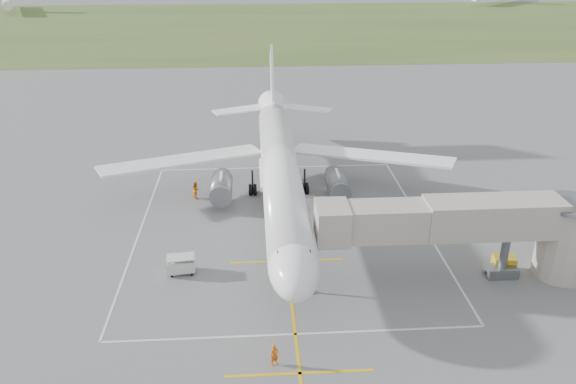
{
  "coord_description": "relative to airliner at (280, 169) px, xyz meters",
  "views": [
    {
      "loc": [
        -2.64,
        -52.54,
        26.49
      ],
      "look_at": [
        0.5,
        -4.0,
        4.0
      ],
      "focal_mm": 35.0,
      "sensor_mm": 36.0,
      "label": 1
    }
  ],
  "objects": [
    {
      "name": "airliner",
      "position": [
        0.0,
        0.0,
        0.0
      ],
      "size": [
        38.93,
        46.75,
        13.52
      ],
      "color": "white",
      "rests_on": "ground"
    },
    {
      "name": "jet_bridge",
      "position": [
        15.72,
        -14.25,
        0.35
      ],
      "size": [
        23.4,
        5.0,
        7.2
      ],
      "color": "gray",
      "rests_on": "ground"
    },
    {
      "name": "apron_markings",
      "position": [
        0.0,
        -6.57,
        -4.38
      ],
      "size": [
        28.2,
        60.0,
        0.01
      ],
      "color": "gold",
      "rests_on": "ground"
    },
    {
      "name": "ramp_worker_nose",
      "position": [
        -1.65,
        -23.81,
        -3.57
      ],
      "size": [
        0.71,
        0.61,
        1.64
      ],
      "primitive_type": "imported",
      "rotation": [
        0.0,
        0.0,
        0.45
      ],
      "color": "#DB5206",
      "rests_on": "ground"
    },
    {
      "name": "ramp_worker_wing",
      "position": [
        -9.1,
        3.0,
        -3.43
      ],
      "size": [
        1.08,
        1.17,
        1.92
      ],
      "primitive_type": "imported",
      "rotation": [
        0.0,
        0.0,
        2.07
      ],
      "color": "orange",
      "rests_on": "ground"
    },
    {
      "name": "baggage_cart",
      "position": [
        -9.1,
        -12.04,
        -3.57
      ],
      "size": [
        2.45,
        1.63,
        1.61
      ],
      "rotation": [
        0.0,
        0.0,
        0.11
      ],
      "color": "silver",
      "rests_on": "ground"
    },
    {
      "name": "ground",
      "position": [
        0.0,
        -0.75,
        -4.39
      ],
      "size": [
        700.0,
        700.0,
        0.0
      ],
      "primitive_type": "plane",
      "color": "#5E5E60",
      "rests_on": "ground"
    },
    {
      "name": "gpu_unit",
      "position": [
        18.52,
        -13.47,
        -3.71
      ],
      "size": [
        1.97,
        1.49,
        1.38
      ],
      "rotation": [
        0.0,
        0.0,
        -0.12
      ],
      "color": "gold",
      "rests_on": "ground"
    },
    {
      "name": "grass_strip",
      "position": [
        0.0,
        129.25,
        -4.38
      ],
      "size": [
        700.0,
        120.0,
        0.02
      ],
      "primitive_type": "cube",
      "color": "#395625",
      "rests_on": "ground"
    }
  ]
}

